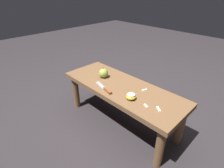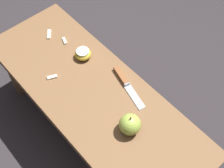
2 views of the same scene
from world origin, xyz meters
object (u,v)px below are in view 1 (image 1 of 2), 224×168
at_px(knife, 106,89).
at_px(apple_cut, 131,97).
at_px(wooden_bench, 121,93).
at_px(apple_whole, 103,73).

distance_m(knife, apple_cut, 0.24).
xyz_separation_m(wooden_bench, apple_whole, (0.23, 0.00, 0.11)).
height_order(wooden_bench, apple_cut, apple_cut).
bearing_deg(knife, apple_cut, -154.88).
height_order(wooden_bench, apple_whole, apple_whole).
height_order(wooden_bench, knife, knife).
height_order(knife, apple_cut, apple_cut).
height_order(knife, apple_whole, apple_whole).
bearing_deg(wooden_bench, knife, 70.01).
relative_size(wooden_bench, apple_cut, 14.77).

